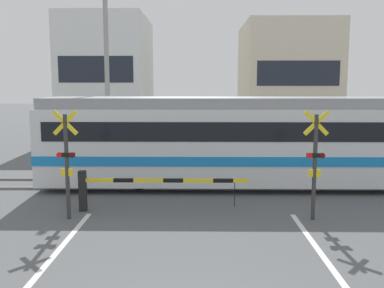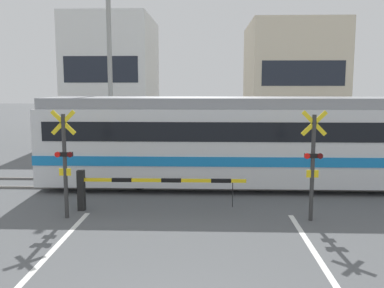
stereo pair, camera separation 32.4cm
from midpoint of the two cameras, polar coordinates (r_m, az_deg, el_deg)
The scene contains 11 objects.
rail_track_near at distance 14.98m, azimuth -0.63°, elevation -5.99°, with size 50.00×0.10×0.08m.
rail_track_far at distance 16.38m, azimuth -0.51°, elevation -4.79°, with size 50.00×0.10×0.08m.
commuter_train at distance 15.75m, azimuth 13.19°, elevation 0.67°, with size 18.07×3.04×3.20m.
crossing_barrier_near at distance 12.51m, azimuth -9.08°, elevation -5.46°, with size 4.87×0.20×1.18m.
crossing_barrier_far at distance 18.07m, azimuth 5.23°, elevation -1.29°, with size 4.87×0.20×1.18m.
crossing_signal_left at distance 12.01m, azimuth -17.12°, elevation -2.02°, with size 0.68×0.15×2.97m.
crossing_signal_right at distance 11.81m, azimuth 15.32°, elevation -2.11°, with size 0.68×0.15×2.97m.
pedestrian at distance 20.09m, azimuth 1.61°, elevation -0.00°, with size 0.38×0.22×1.55m.
building_left_of_street at distance 32.32m, azimuth -11.34°, elevation 8.74°, with size 5.74×7.92×8.44m.
building_right_of_street at distance 32.22m, azimuth 12.08°, elevation 8.31°, with size 6.27×7.92×7.97m.
utility_pole_streetside at distance 20.78m, azimuth -11.73°, elevation 9.92°, with size 0.22×0.22×8.87m.
Camera 1 is at (0.20, -5.00, 3.62)m, focal length 40.00 mm.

